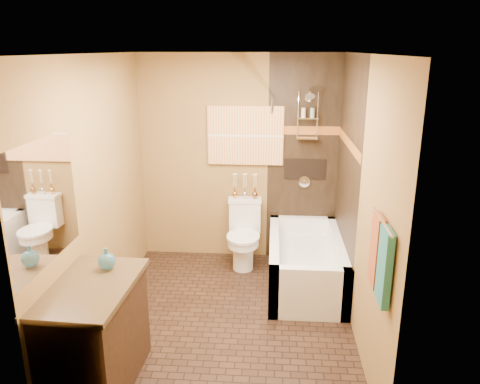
# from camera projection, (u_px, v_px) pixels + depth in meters

# --- Properties ---
(floor) EXTENTS (3.00, 3.00, 0.00)m
(floor) POSITION_uv_depth(u_px,v_px,m) (227.00, 318.00, 4.60)
(floor) COLOR black
(floor) RESTS_ON ground
(wall_left) EXTENTS (0.02, 3.00, 2.50)m
(wall_left) POSITION_uv_depth(u_px,v_px,m) (97.00, 194.00, 4.32)
(wall_left) COLOR olive
(wall_left) RESTS_ON floor
(wall_right) EXTENTS (0.02, 3.00, 2.50)m
(wall_right) POSITION_uv_depth(u_px,v_px,m) (360.00, 200.00, 4.15)
(wall_right) COLOR olive
(wall_right) RESTS_ON floor
(wall_back) EXTENTS (2.40, 0.02, 2.50)m
(wall_back) POSITION_uv_depth(u_px,v_px,m) (239.00, 160.00, 5.66)
(wall_back) COLOR olive
(wall_back) RESTS_ON floor
(wall_front) EXTENTS (2.40, 0.02, 2.50)m
(wall_front) POSITION_uv_depth(u_px,v_px,m) (201.00, 274.00, 2.80)
(wall_front) COLOR olive
(wall_front) RESTS_ON floor
(ceiling) EXTENTS (3.00, 3.00, 0.00)m
(ceiling) POSITION_uv_depth(u_px,v_px,m) (225.00, 54.00, 3.86)
(ceiling) COLOR silver
(ceiling) RESTS_ON wall_back
(alcove_tile_back) EXTENTS (0.85, 0.01, 2.50)m
(alcove_tile_back) POSITION_uv_depth(u_px,v_px,m) (303.00, 161.00, 5.60)
(alcove_tile_back) COLOR black
(alcove_tile_back) RESTS_ON wall_back
(alcove_tile_right) EXTENTS (0.01, 1.50, 2.50)m
(alcove_tile_right) POSITION_uv_depth(u_px,v_px,m) (347.00, 178.00, 4.86)
(alcove_tile_right) COLOR black
(alcove_tile_right) RESTS_ON wall_right
(mosaic_band_back) EXTENTS (0.85, 0.01, 0.10)m
(mosaic_band_back) POSITION_uv_depth(u_px,v_px,m) (304.00, 130.00, 5.48)
(mosaic_band_back) COLOR #92491A
(mosaic_band_back) RESTS_ON alcove_tile_back
(mosaic_band_right) EXTENTS (0.01, 1.50, 0.10)m
(mosaic_band_right) POSITION_uv_depth(u_px,v_px,m) (348.00, 143.00, 4.75)
(mosaic_band_right) COLOR #92491A
(mosaic_band_right) RESTS_ON alcove_tile_right
(alcove_niche) EXTENTS (0.50, 0.01, 0.25)m
(alcove_niche) POSITION_uv_depth(u_px,v_px,m) (305.00, 169.00, 5.62)
(alcove_niche) COLOR black
(alcove_niche) RESTS_ON alcove_tile_back
(shower_fixtures) EXTENTS (0.24, 0.33, 1.16)m
(shower_fixtures) POSITION_uv_depth(u_px,v_px,m) (307.00, 128.00, 5.37)
(shower_fixtures) COLOR silver
(shower_fixtures) RESTS_ON floor
(curtain_rod) EXTENTS (0.03, 1.55, 0.03)m
(curtain_rod) POSITION_uv_depth(u_px,v_px,m) (273.00, 103.00, 4.69)
(curtain_rod) COLOR silver
(curtain_rod) RESTS_ON wall_back
(towel_bar) EXTENTS (0.02, 0.55, 0.02)m
(towel_bar) POSITION_uv_depth(u_px,v_px,m) (382.00, 221.00, 3.09)
(towel_bar) COLOR silver
(towel_bar) RESTS_ON wall_right
(towel_teal) EXTENTS (0.05, 0.22, 0.52)m
(towel_teal) POSITION_uv_depth(u_px,v_px,m) (385.00, 267.00, 3.05)
(towel_teal) COLOR #216E6A
(towel_teal) RESTS_ON towel_bar
(towel_rust) EXTENTS (0.05, 0.22, 0.52)m
(towel_rust) POSITION_uv_depth(u_px,v_px,m) (376.00, 250.00, 3.29)
(towel_rust) COLOR #993A1B
(towel_rust) RESTS_ON towel_bar
(sunset_painting) EXTENTS (0.90, 0.04, 0.70)m
(sunset_painting) POSITION_uv_depth(u_px,v_px,m) (245.00, 136.00, 5.54)
(sunset_painting) COLOR orange
(sunset_painting) RESTS_ON wall_back
(vanity_mirror) EXTENTS (0.01, 1.00, 0.90)m
(vanity_mirror) POSITION_uv_depth(u_px,v_px,m) (44.00, 203.00, 3.29)
(vanity_mirror) COLOR white
(vanity_mirror) RESTS_ON wall_left
(bathtub) EXTENTS (0.80, 1.50, 0.55)m
(bathtub) POSITION_uv_depth(u_px,v_px,m) (305.00, 266.00, 5.19)
(bathtub) COLOR white
(bathtub) RESTS_ON floor
(toilet) EXTENTS (0.41, 0.60, 0.79)m
(toilet) POSITION_uv_depth(u_px,v_px,m) (244.00, 234.00, 5.63)
(toilet) COLOR white
(toilet) RESTS_ON floor
(vanity) EXTENTS (0.64, 1.00, 0.87)m
(vanity) POSITION_uv_depth(u_px,v_px,m) (94.00, 335.00, 3.59)
(vanity) COLOR black
(vanity) RESTS_ON floor
(teal_bottle) EXTENTS (0.16, 0.16, 0.22)m
(teal_bottle) POSITION_uv_depth(u_px,v_px,m) (106.00, 259.00, 3.68)
(teal_bottle) COLOR #2A6B80
(teal_bottle) RESTS_ON vanity
(bud_vases) EXTENTS (0.31, 0.06, 0.30)m
(bud_vases) POSITION_uv_depth(u_px,v_px,m) (245.00, 185.00, 5.64)
(bud_vases) COLOR #C6863E
(bud_vases) RESTS_ON toilet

